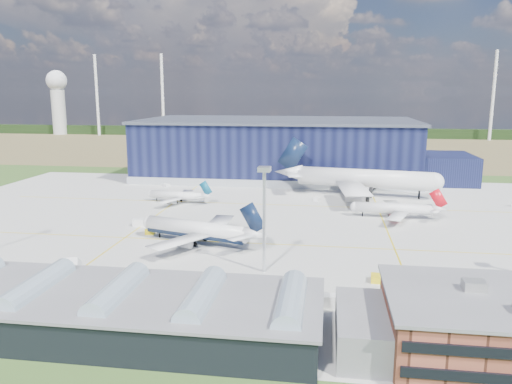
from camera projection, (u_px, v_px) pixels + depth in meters
name	position (u px, v px, depth m)	size (l,w,h in m)	color
ground	(242.00, 232.00, 138.40)	(600.00, 600.00, 0.00)	#2F511E
apron	(248.00, 223.00, 148.09)	(220.00, 160.00, 0.08)	#AFAEA9
farmland	(296.00, 147.00, 351.79)	(600.00, 220.00, 0.01)	olive
treeline	(302.00, 132.00, 428.60)	(600.00, 8.00, 8.00)	black
horizon_dressing	(87.00, 96.00, 444.28)	(440.20, 18.00, 70.00)	white
hangar	(284.00, 151.00, 227.66)	(145.00, 62.00, 26.10)	black
glass_concourse	(139.00, 310.00, 80.38)	(78.00, 23.00, 8.60)	black
light_mast_center	(264.00, 202.00, 104.83)	(2.60, 2.60, 23.00)	silver
airliner_navy	(196.00, 221.00, 126.97)	(36.74, 35.94, 11.98)	white
airliner_red	(394.00, 203.00, 152.65)	(29.33, 28.69, 9.56)	white
airliner_widebody	(365.00, 169.00, 184.54)	(62.87, 61.51, 20.50)	white
airliner_regional	(177.00, 191.00, 174.29)	(25.03, 24.49, 8.16)	white
gse_tug_a	(151.00, 230.00, 137.09)	(2.33, 3.82, 1.59)	yellow
gse_tug_b	(376.00, 278.00, 102.20)	(2.15, 3.22, 1.40)	yellow
gse_van_a	(142.00, 222.00, 144.42)	(2.25, 5.15, 2.25)	silver
gse_cart_a	(317.00, 199.00, 177.84)	(1.93, 2.89, 1.25)	silver
gse_tug_c	(365.00, 199.00, 177.86)	(2.19, 3.50, 1.53)	yellow
gse_cart_b	(166.00, 185.00, 204.47)	(1.84, 2.76, 1.20)	silver
gse_van_c	(323.00, 301.00, 90.32)	(2.25, 4.69, 2.25)	silver
airstair	(74.00, 273.00, 102.33)	(2.19, 5.46, 3.50)	silver
car_b	(232.00, 297.00, 93.04)	(1.32, 3.78, 1.24)	#99999E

